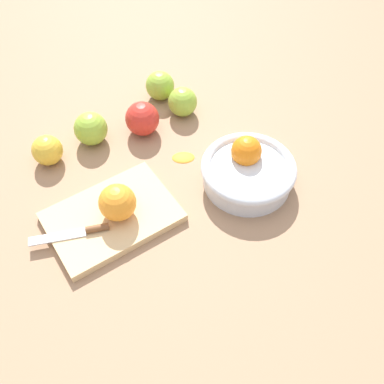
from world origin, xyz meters
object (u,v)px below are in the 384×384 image
(apple_front_right, at_px, (91,129))
(apple_front_right_2, at_px, (47,150))
(apple_front_left, at_px, (183,102))
(bowl, at_px, (248,170))
(apple_front_left_2, at_px, (160,86))
(knife, at_px, (80,232))
(apple_front_left_3, at_px, (142,119))
(orange_on_board, at_px, (117,203))
(cutting_board, at_px, (112,217))

(apple_front_right, bearing_deg, apple_front_right_2, -1.81)
(apple_front_left, xyz_separation_m, apple_front_right, (0.23, -0.05, 0.00))
(bowl, bearing_deg, apple_front_left_2, -92.83)
(knife, xyz_separation_m, apple_front_left_2, (-0.37, -0.26, 0.01))
(knife, distance_m, apple_front_left_3, 0.32)
(orange_on_board, xyz_separation_m, apple_front_left, (-0.30, -0.18, -0.02))
(cutting_board, height_order, apple_front_left_2, apple_front_left_2)
(bowl, bearing_deg, knife, -14.15)
(bowl, distance_m, apple_front_left, 0.26)
(orange_on_board, relative_size, apple_front_right, 0.97)
(apple_front_left, bearing_deg, apple_front_left_3, -3.00)
(bowl, height_order, apple_front_right, bowl)
(cutting_board, bearing_deg, apple_front_left, -151.09)
(orange_on_board, distance_m, apple_front_left_3, 0.26)
(bowl, relative_size, apple_front_left, 2.83)
(apple_front_right, xyz_separation_m, apple_front_left_3, (-0.11, 0.05, 0.00))
(knife, relative_size, apple_front_right_2, 2.16)
(orange_on_board, distance_m, apple_front_left, 0.35)
(cutting_board, relative_size, knife, 1.72)
(apple_front_right, bearing_deg, knife, 55.46)
(apple_front_left_2, bearing_deg, apple_front_left_3, 36.47)
(knife, height_order, apple_front_left, apple_front_left)
(apple_front_right, distance_m, apple_front_left_3, 0.12)
(knife, relative_size, apple_front_left, 2.06)
(bowl, relative_size, cutting_board, 0.80)
(apple_front_left_2, bearing_deg, cutting_board, 40.24)
(cutting_board, relative_size, apple_front_right_2, 3.72)
(apple_front_right, height_order, apple_front_right_2, apple_front_right)
(bowl, relative_size, apple_front_left_2, 2.78)
(apple_front_left_2, bearing_deg, knife, 34.62)
(apple_front_right_2, bearing_deg, apple_front_right, 178.19)
(apple_front_right_2, relative_size, apple_front_left_2, 0.94)
(orange_on_board, relative_size, apple_front_right_2, 1.09)
(apple_front_right_2, distance_m, apple_front_left_2, 0.33)
(orange_on_board, distance_m, apple_front_left_2, 0.39)
(knife, bearing_deg, orange_on_board, 175.35)
(apple_front_left_3, bearing_deg, knife, 33.86)
(knife, distance_m, apple_front_left_2, 0.45)
(apple_front_right_2, relative_size, apple_front_left_3, 0.85)
(knife, height_order, apple_front_left_2, apple_front_left_2)
(bowl, height_order, orange_on_board, bowl)
(apple_front_left, bearing_deg, cutting_board, 28.91)
(apple_front_left, bearing_deg, knife, 24.44)
(bowl, bearing_deg, orange_on_board, -17.00)
(apple_front_left_3, bearing_deg, apple_front_left, 177.00)
(apple_front_right_2, distance_m, apple_front_left_3, 0.23)
(orange_on_board, relative_size, apple_front_left_2, 1.02)
(bowl, distance_m, apple_front_left_2, 0.35)
(apple_front_left_2, relative_size, apple_front_left_3, 0.91)
(orange_on_board, bearing_deg, knife, -4.65)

